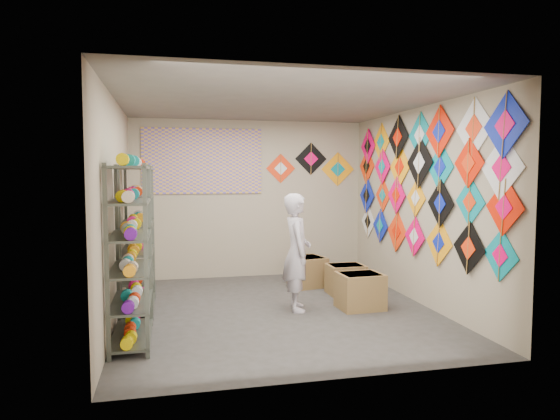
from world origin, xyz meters
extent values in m
plane|color=#34312E|center=(0.00, 0.00, 0.00)|extent=(4.50, 4.50, 0.00)
plane|color=tan|center=(0.00, 2.25, 1.35)|extent=(4.00, 0.00, 4.00)
plane|color=tan|center=(0.00, -2.25, 1.35)|extent=(4.00, 0.00, 4.00)
plane|color=tan|center=(-2.00, 0.00, 1.35)|extent=(0.00, 4.50, 4.50)
plane|color=tan|center=(2.00, 0.00, 1.35)|extent=(0.00, 4.50, 4.50)
plane|color=slate|center=(0.00, 0.00, 2.70)|extent=(4.50, 4.50, 0.00)
cube|color=#4C5147|center=(-1.78, -0.85, 0.95)|extent=(0.40, 1.10, 1.90)
cube|color=#4C5147|center=(-1.78, 0.45, 0.95)|extent=(0.40, 1.10, 1.90)
cylinder|color=#E21770|center=(-1.78, -1.33, 1.04)|extent=(0.12, 0.10, 0.12)
cylinder|color=orange|center=(-1.78, -1.14, 1.04)|extent=(0.12, 0.10, 0.12)
cylinder|color=yellow|center=(-1.78, -0.95, 1.04)|extent=(0.12, 0.10, 0.12)
cylinder|color=white|center=(-1.78, -0.75, 1.04)|extent=(0.12, 0.10, 0.12)
cylinder|color=red|center=(-1.78, -0.56, 1.04)|extent=(0.12, 0.10, 0.12)
cylinder|color=#570F8D|center=(-1.78, -0.37, 1.04)|extent=(0.12, 0.10, 0.12)
cylinder|color=beige|center=(-1.78, -0.03, 1.04)|extent=(0.12, 0.10, 0.12)
cylinder|color=teal|center=(-1.78, 0.16, 1.04)|extent=(0.12, 0.10, 0.12)
cylinder|color=#E21770|center=(-1.78, 0.35, 1.04)|extent=(0.12, 0.10, 0.12)
cylinder|color=orange|center=(-1.78, 0.55, 1.04)|extent=(0.12, 0.10, 0.12)
cylinder|color=yellow|center=(-1.78, 0.74, 1.04)|extent=(0.12, 0.10, 0.12)
cylinder|color=white|center=(-1.78, 0.93, 1.04)|extent=(0.12, 0.10, 0.12)
cube|color=#068692|center=(1.99, -1.78, 0.95)|extent=(0.02, 0.56, 0.56)
cube|color=black|center=(1.97, -1.24, 0.95)|extent=(0.03, 0.62, 0.62)
cube|color=#FF9D0E|center=(1.99, -0.57, 0.91)|extent=(0.04, 0.62, 0.62)
cube|color=#FC005E|center=(1.97, 0.05, 0.92)|extent=(0.03, 0.57, 0.57)
cube|color=#FF340B|center=(1.99, 0.63, 0.92)|extent=(0.04, 0.63, 0.63)
cube|color=#0B1FB3|center=(1.97, 1.20, 0.95)|extent=(0.02, 0.56, 0.56)
cube|color=silver|center=(1.99, 1.74, 0.96)|extent=(0.02, 0.56, 0.56)
cube|color=#EF1900|center=(1.97, -1.83, 1.45)|extent=(0.04, 0.60, 0.60)
cube|color=#068692|center=(1.99, -1.21, 1.47)|extent=(0.02, 0.57, 0.57)
cube|color=black|center=(1.97, -0.61, 1.42)|extent=(0.01, 0.62, 0.62)
cube|color=#FF9D0E|center=(1.99, 0.06, 1.45)|extent=(0.03, 0.53, 0.53)
cube|color=#FC005E|center=(1.97, 0.63, 1.47)|extent=(0.02, 0.57, 0.57)
cube|color=#FF340B|center=(1.99, 1.15, 1.44)|extent=(0.01, 0.54, 0.54)
cube|color=#0B1FB3|center=(1.97, 1.77, 1.41)|extent=(0.03, 0.61, 0.61)
cube|color=silver|center=(1.99, -1.75, 1.86)|extent=(0.04, 0.70, 0.70)
cube|color=#EF1900|center=(1.97, -1.19, 1.92)|extent=(0.01, 0.58, 0.58)
cube|color=#068692|center=(1.99, -0.56, 1.88)|extent=(0.04, 0.61, 0.61)
cube|color=black|center=(1.97, -0.05, 1.94)|extent=(0.03, 0.71, 0.71)
cube|color=#FF9D0E|center=(1.99, 0.57, 1.89)|extent=(0.04, 0.65, 0.65)
cube|color=#FC005E|center=(1.97, 1.15, 1.90)|extent=(0.02, 0.57, 0.57)
cube|color=#FF340B|center=(1.99, 1.83, 1.92)|extent=(0.03, 0.63, 0.63)
cube|color=#0B1FB3|center=(1.97, -1.80, 2.29)|extent=(0.04, 0.70, 0.70)
cube|color=silver|center=(1.99, -1.25, 2.31)|extent=(0.02, 0.70, 0.70)
cube|color=#EF1900|center=(1.97, -0.54, 2.33)|extent=(0.02, 0.67, 0.67)
cube|color=#068692|center=(1.99, -0.02, 2.32)|extent=(0.02, 0.64, 0.64)
cube|color=black|center=(1.97, 0.61, 2.33)|extent=(0.03, 0.66, 0.66)
cube|color=#FF9D0E|center=(1.99, 1.25, 2.30)|extent=(0.03, 0.62, 0.62)
cube|color=#FC005E|center=(1.97, 1.75, 2.26)|extent=(0.01, 0.60, 0.60)
cube|color=#FF340B|center=(0.55, 2.24, 1.88)|extent=(0.52, 0.02, 0.52)
cube|color=black|center=(1.10, 2.24, 2.05)|extent=(0.58, 0.02, 0.58)
cube|color=#FF9D0E|center=(1.60, 2.24, 1.87)|extent=(0.61, 0.02, 0.61)
cube|color=#6350AE|center=(-0.80, 2.23, 2.00)|extent=(2.00, 0.01, 1.10)
imported|color=beige|center=(0.25, -0.02, 0.77)|extent=(0.64, 0.49, 1.54)
cube|color=olive|center=(1.09, -0.15, 0.24)|extent=(0.59, 0.50, 0.47)
cube|color=olive|center=(1.19, 0.66, 0.22)|extent=(0.53, 0.44, 0.44)
cube|color=olive|center=(0.77, 1.28, 0.23)|extent=(0.58, 0.62, 0.47)
camera|label=1|loc=(-1.39, -6.28, 1.81)|focal=32.00mm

